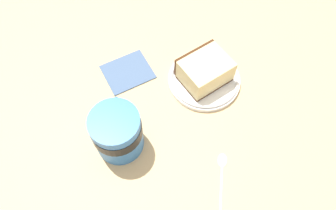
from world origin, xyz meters
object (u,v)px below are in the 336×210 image
(cake_slice, at_px, (205,70))
(teaspoon, at_px, (222,169))
(folded_napkin, at_px, (128,71))
(small_plate, at_px, (204,79))
(tea_mug, at_px, (117,131))

(cake_slice, bearing_deg, teaspoon, 4.15)
(folded_napkin, bearing_deg, small_plate, 79.06)
(cake_slice, relative_size, teaspoon, 1.12)
(tea_mug, xyz_separation_m, folded_napkin, (-0.18, 0.01, -0.05))
(folded_napkin, bearing_deg, teaspoon, 37.78)
(small_plate, xyz_separation_m, teaspoon, (0.22, 0.01, -0.00))
(cake_slice, bearing_deg, small_plate, 31.63)
(teaspoon, bearing_deg, cake_slice, -175.85)
(tea_mug, bearing_deg, cake_slice, 127.94)
(cake_slice, bearing_deg, folded_napkin, -100.31)
(teaspoon, relative_size, folded_napkin, 1.12)
(tea_mug, distance_m, folded_napkin, 0.19)
(cake_slice, distance_m, teaspoon, 0.22)
(tea_mug, relative_size, teaspoon, 1.05)
(cake_slice, height_order, folded_napkin, cake_slice)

